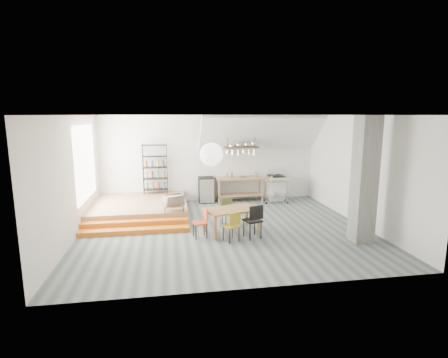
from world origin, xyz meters
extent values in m
plane|color=#505A5C|center=(0.00, 0.00, 0.00)|extent=(8.00, 8.00, 0.00)
cube|color=silver|center=(0.00, 3.50, 1.60)|extent=(8.00, 0.04, 3.20)
cube|color=silver|center=(-4.00, 0.00, 1.60)|extent=(0.04, 7.00, 3.20)
cube|color=silver|center=(4.00, 0.00, 1.60)|extent=(0.04, 7.00, 3.20)
cube|color=white|center=(0.00, 0.00, 3.20)|extent=(8.00, 7.00, 0.02)
cube|color=white|center=(1.80, 2.90, 2.55)|extent=(4.40, 1.44, 1.32)
cube|color=white|center=(-3.98, 1.50, 1.80)|extent=(0.02, 2.50, 2.20)
cube|color=#9C744E|center=(-2.50, 2.00, 0.20)|extent=(3.00, 3.00, 0.40)
cube|color=orange|center=(-2.50, 0.05, 0.07)|extent=(3.00, 0.35, 0.13)
cube|color=orange|center=(-2.50, 0.40, 0.13)|extent=(3.00, 0.35, 0.27)
cube|color=slate|center=(3.30, -1.50, 1.60)|extent=(0.50, 0.50, 3.20)
cube|color=#9C744E|center=(1.10, 3.15, 0.88)|extent=(1.80, 0.60, 0.06)
cube|color=#9C744E|center=(1.10, 3.15, 0.25)|extent=(1.70, 0.55, 0.04)
cube|color=#9C744E|center=(1.92, 3.37, 0.43)|extent=(0.06, 0.06, 0.86)
cube|color=#9C744E|center=(0.28, 3.37, 0.43)|extent=(0.06, 0.06, 0.86)
cube|color=#9C744E|center=(1.92, 2.93, 0.43)|extent=(0.06, 0.06, 0.86)
cube|color=#9C744E|center=(0.28, 2.93, 0.43)|extent=(0.06, 0.06, 0.86)
cube|color=white|center=(2.50, 3.15, 0.45)|extent=(0.60, 0.60, 0.90)
cube|color=black|center=(2.50, 3.15, 0.92)|extent=(0.58, 0.58, 0.03)
cube|color=white|center=(2.50, 3.43, 1.05)|extent=(0.60, 0.05, 0.25)
cylinder|color=black|center=(2.64, 3.29, 0.94)|extent=(0.18, 0.18, 0.02)
cylinder|color=black|center=(2.36, 3.29, 0.94)|extent=(0.18, 0.18, 0.02)
cylinder|color=black|center=(2.64, 3.01, 0.94)|extent=(0.18, 0.18, 0.02)
cylinder|color=black|center=(2.36, 3.01, 0.94)|extent=(0.18, 0.18, 0.02)
cube|color=#43281B|center=(1.10, 2.95, 2.05)|extent=(1.20, 0.50, 0.05)
cylinder|color=black|center=(0.60, 2.95, 2.62)|extent=(0.02, 0.02, 1.15)
cylinder|color=black|center=(1.60, 2.95, 2.62)|extent=(0.02, 0.02, 1.15)
cylinder|color=silver|center=(0.60, 2.90, 1.91)|extent=(0.16, 0.16, 0.12)
cylinder|color=silver|center=(0.80, 2.90, 1.89)|extent=(0.20, 0.20, 0.16)
cylinder|color=silver|center=(1.00, 2.90, 1.87)|extent=(0.16, 0.16, 0.20)
cylinder|color=silver|center=(1.20, 2.90, 1.91)|extent=(0.20, 0.20, 0.12)
cylinder|color=silver|center=(1.40, 2.90, 1.89)|extent=(0.16, 0.16, 0.16)
cylinder|color=silver|center=(1.60, 2.90, 1.87)|extent=(0.20, 0.20, 0.20)
cylinder|color=black|center=(-1.58, 3.38, 1.30)|extent=(0.02, 0.02, 1.80)
cylinder|color=black|center=(-2.42, 3.38, 1.30)|extent=(0.02, 0.02, 1.80)
cylinder|color=black|center=(-1.58, 3.02, 1.30)|extent=(0.02, 0.02, 1.80)
cylinder|color=black|center=(-2.42, 3.02, 1.30)|extent=(0.02, 0.02, 1.80)
cube|color=black|center=(-2.00, 3.20, 0.55)|extent=(0.88, 0.38, 0.02)
cube|color=black|center=(-2.00, 3.20, 0.95)|extent=(0.88, 0.38, 0.02)
cube|color=black|center=(-2.00, 3.20, 1.35)|extent=(0.88, 0.38, 0.02)
cube|color=black|center=(-2.00, 3.20, 1.75)|extent=(0.88, 0.38, 0.02)
cube|color=black|center=(-2.00, 3.20, 2.15)|extent=(0.88, 0.38, 0.03)
cylinder|color=#358543|center=(-2.00, 3.20, 0.69)|extent=(0.07, 0.07, 0.24)
cylinder|color=#8F6717|center=(-2.00, 3.20, 1.09)|extent=(0.07, 0.07, 0.24)
cylinder|color=brown|center=(-2.00, 3.20, 1.49)|extent=(0.07, 0.07, 0.24)
cube|color=#9C744E|center=(-1.40, 0.75, 0.55)|extent=(0.60, 0.40, 0.03)
cylinder|color=black|center=(-1.13, 0.92, 0.47)|extent=(0.02, 0.02, 0.13)
cylinder|color=black|center=(-1.67, 0.92, 0.47)|extent=(0.02, 0.02, 0.13)
cylinder|color=black|center=(-1.13, 0.58, 0.47)|extent=(0.02, 0.02, 0.13)
cylinder|color=black|center=(-1.67, 0.58, 0.47)|extent=(0.02, 0.02, 0.13)
sphere|color=white|center=(-0.43, -0.50, 2.20)|extent=(0.60, 0.60, 0.60)
cube|color=#915F34|center=(0.15, -0.34, 0.65)|extent=(1.60, 1.16, 0.05)
cube|color=#915F34|center=(0.68, 0.16, 0.31)|extent=(0.08, 0.08, 0.63)
cube|color=#915F34|center=(-0.56, -0.18, 0.31)|extent=(0.08, 0.08, 0.63)
cube|color=#915F34|center=(0.86, -0.49, 0.31)|extent=(0.08, 0.08, 0.63)
cube|color=#915F34|center=(-0.38, -0.84, 0.31)|extent=(0.08, 0.08, 0.63)
cube|color=#AF8F1E|center=(0.01, -0.98, 0.41)|extent=(0.48, 0.48, 0.04)
cube|color=#AF8F1E|center=(0.08, -1.13, 0.63)|extent=(0.33, 0.18, 0.32)
cylinder|color=black|center=(-0.06, -1.18, 0.20)|extent=(0.03, 0.03, 0.40)
cylinder|color=black|center=(0.20, -1.05, 0.20)|extent=(0.03, 0.03, 0.40)
cylinder|color=black|center=(-0.19, -0.91, 0.20)|extent=(0.03, 0.03, 0.40)
cylinder|color=black|center=(0.07, -0.79, 0.20)|extent=(0.03, 0.03, 0.40)
cube|color=black|center=(0.61, -0.81, 0.47)|extent=(0.52, 0.52, 0.04)
cube|color=black|center=(0.66, -0.99, 0.73)|extent=(0.39, 0.15, 0.37)
cylinder|color=black|center=(0.50, -1.02, 0.23)|extent=(0.03, 0.03, 0.46)
cylinder|color=black|center=(0.82, -0.93, 0.23)|extent=(0.03, 0.03, 0.46)
cylinder|color=black|center=(0.40, -0.70, 0.23)|extent=(0.03, 0.03, 0.46)
cylinder|color=black|center=(0.72, -0.61, 0.23)|extent=(0.03, 0.03, 0.46)
cube|color=#57612E|center=(0.16, 0.27, 0.41)|extent=(0.43, 0.43, 0.04)
cube|color=#57612E|center=(0.13, 0.43, 0.64)|extent=(0.35, 0.10, 0.32)
cylinder|color=black|center=(0.28, 0.44, 0.20)|extent=(0.03, 0.03, 0.40)
cylinder|color=black|center=(-0.01, 0.38, 0.20)|extent=(0.03, 0.03, 0.40)
cylinder|color=black|center=(0.34, 0.16, 0.20)|extent=(0.03, 0.03, 0.40)
cylinder|color=black|center=(0.05, 0.10, 0.20)|extent=(0.03, 0.03, 0.40)
cube|color=#C5441C|center=(-0.76, -0.59, 0.41)|extent=(0.41, 0.41, 0.04)
cube|color=#C5441C|center=(-0.59, -0.57, 0.63)|extent=(0.08, 0.35, 0.32)
cylinder|color=black|center=(-0.59, -0.72, 0.20)|extent=(0.03, 0.03, 0.40)
cylinder|color=black|center=(-0.63, -0.43, 0.20)|extent=(0.03, 0.03, 0.40)
cylinder|color=black|center=(-0.88, -0.76, 0.20)|extent=(0.03, 0.03, 0.40)
cylinder|color=black|center=(-0.92, -0.47, 0.20)|extent=(0.03, 0.03, 0.40)
cube|color=silver|center=(2.37, 2.70, 0.82)|extent=(0.88, 0.54, 0.04)
cube|color=silver|center=(2.37, 2.70, 0.28)|extent=(0.88, 0.54, 0.03)
cylinder|color=silver|center=(2.78, 2.87, 0.42)|extent=(0.03, 0.03, 0.81)
sphere|color=black|center=(2.78, 2.87, 0.04)|extent=(0.07, 0.07, 0.07)
cylinder|color=silver|center=(2.00, 2.94, 0.42)|extent=(0.03, 0.03, 0.81)
sphere|color=black|center=(2.00, 2.94, 0.04)|extent=(0.07, 0.07, 0.07)
cylinder|color=silver|center=(2.75, 2.46, 0.42)|extent=(0.03, 0.03, 0.81)
sphere|color=black|center=(2.75, 2.46, 0.04)|extent=(0.07, 0.07, 0.07)
cylinder|color=silver|center=(1.96, 2.53, 0.42)|extent=(0.03, 0.03, 0.81)
sphere|color=black|center=(1.96, 2.53, 0.04)|extent=(0.07, 0.07, 0.07)
cube|color=black|center=(-0.17, 3.20, 0.47)|extent=(0.55, 0.55, 0.94)
imported|color=beige|center=(-1.40, 0.75, 0.71)|extent=(0.64, 0.55, 0.30)
imported|color=silver|center=(1.18, 3.10, 0.94)|extent=(0.27, 0.27, 0.05)
camera|label=1|loc=(-1.55, -9.40, 3.21)|focal=28.00mm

